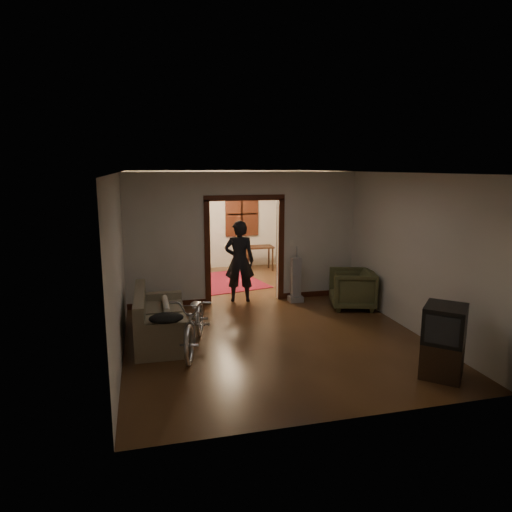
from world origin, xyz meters
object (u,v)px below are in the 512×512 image
object	(u,v)px
sofa	(161,315)
armchair	(352,289)
person	(239,261)
bicycle	(195,321)
locker	(171,239)
desk	(257,259)

from	to	relation	value
sofa	armchair	distance (m)	4.04
person	bicycle	bearing A→B (deg)	74.94
locker	desk	bearing A→B (deg)	8.63
armchair	locker	world-z (taller)	locker
armchair	person	bearing A→B (deg)	-99.62
person	desk	world-z (taller)	person
sofa	desk	distance (m)	5.55
person	armchair	bearing A→B (deg)	165.95
armchair	desk	bearing A→B (deg)	-148.41
armchair	sofa	bearing A→B (deg)	-61.38
bicycle	locker	bearing A→B (deg)	104.43
sofa	locker	world-z (taller)	locker
bicycle	armchair	size ratio (longest dim) A/B	2.04
bicycle	person	bearing A→B (deg)	77.52
bicycle	locker	world-z (taller)	locker
sofa	locker	bearing A→B (deg)	85.32
armchair	desk	distance (m)	4.03
sofa	locker	size ratio (longest dim) A/B	0.96
sofa	desk	bearing A→B (deg)	60.13
armchair	bicycle	bearing A→B (deg)	-51.24
armchair	person	world-z (taller)	person
locker	sofa	bearing A→B (deg)	-83.06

